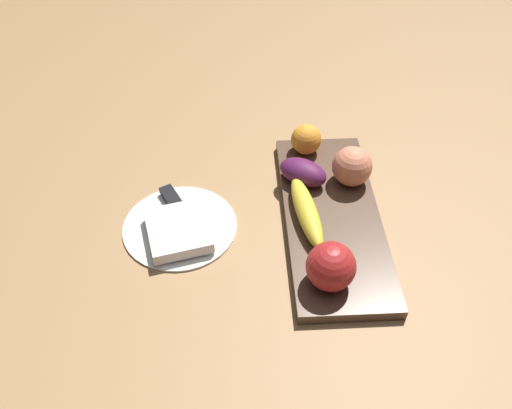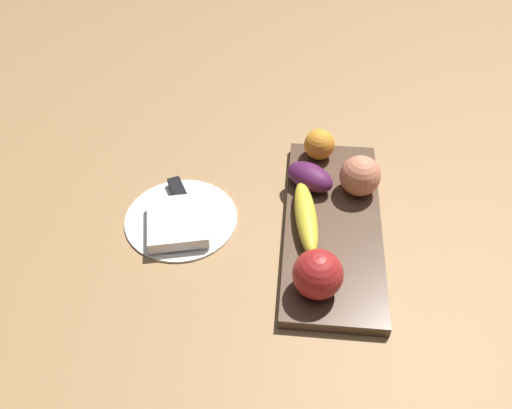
# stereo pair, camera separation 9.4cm
# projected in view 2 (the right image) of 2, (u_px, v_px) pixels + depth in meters

# --- Properties ---
(ground_plane) EXTENTS (2.40, 2.40, 0.00)m
(ground_plane) POSITION_uv_depth(u_px,v_px,m) (328.00, 237.00, 0.95)
(ground_plane) COLOR #9A7348
(fruit_tray) EXTENTS (0.42, 0.17, 0.02)m
(fruit_tray) POSITION_uv_depth(u_px,v_px,m) (333.00, 226.00, 0.96)
(fruit_tray) COLOR brown
(fruit_tray) RESTS_ON ground_plane
(apple) EXTENTS (0.08, 0.08, 0.08)m
(apple) POSITION_uv_depth(u_px,v_px,m) (318.00, 274.00, 0.82)
(apple) COLOR #A52221
(apple) RESTS_ON fruit_tray
(banana) EXTENTS (0.18, 0.06, 0.04)m
(banana) POSITION_uv_depth(u_px,v_px,m) (306.00, 217.00, 0.93)
(banana) COLOR yellow
(banana) RESTS_ON fruit_tray
(orange_near_apple) EXTENTS (0.06, 0.06, 0.06)m
(orange_near_apple) POSITION_uv_depth(u_px,v_px,m) (319.00, 144.00, 1.05)
(orange_near_apple) COLOR orange
(orange_near_apple) RESTS_ON fruit_tray
(peach) EXTENTS (0.07, 0.07, 0.07)m
(peach) POSITION_uv_depth(u_px,v_px,m) (360.00, 176.00, 0.98)
(peach) COLOR #DA7E5C
(peach) RESTS_ON fruit_tray
(grape_bunch) EXTENTS (0.10, 0.11, 0.05)m
(grape_bunch) POSITION_uv_depth(u_px,v_px,m) (310.00, 177.00, 1.00)
(grape_bunch) COLOR #511A44
(grape_bunch) RESTS_ON fruit_tray
(dinner_plate) EXTENTS (0.20, 0.20, 0.01)m
(dinner_plate) POSITION_uv_depth(u_px,v_px,m) (181.00, 218.00, 0.98)
(dinner_plate) COLOR white
(dinner_plate) RESTS_ON ground_plane
(folded_napkin) EXTENTS (0.14, 0.13, 0.02)m
(folded_napkin) POSITION_uv_depth(u_px,v_px,m) (177.00, 222.00, 0.95)
(folded_napkin) COLOR white
(folded_napkin) RESTS_ON dinner_plate
(knife) EXTENTS (0.17, 0.10, 0.01)m
(knife) POSITION_uv_depth(u_px,v_px,m) (182.00, 200.00, 1.00)
(knife) COLOR silver
(knife) RESTS_ON dinner_plate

